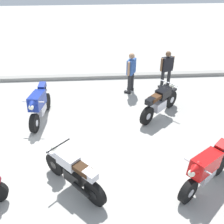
% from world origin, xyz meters
% --- Properties ---
extents(ground_plane, '(40.00, 40.00, 0.00)m').
position_xyz_m(ground_plane, '(0.00, 0.00, 0.00)').
color(ground_plane, '#ADAAA3').
extents(curb_edge, '(14.00, 0.30, 0.15)m').
position_xyz_m(curb_edge, '(0.00, 4.60, 0.07)').
color(curb_edge, gray).
rests_on(curb_edge, ground).
extents(motorcycle_red_sportbike, '(1.63, 1.38, 1.14)m').
position_xyz_m(motorcycle_red_sportbike, '(3.55, -1.78, 0.59)').
color(motorcycle_red_sportbike, black).
rests_on(motorcycle_red_sportbike, ground).
extents(motorcycle_blue_sportbike, '(0.70, 1.96, 1.14)m').
position_xyz_m(motorcycle_blue_sportbike, '(-0.94, 1.48, 0.59)').
color(motorcycle_blue_sportbike, black).
rests_on(motorcycle_blue_sportbike, ground).
extents(motorcycle_black_cruiser, '(1.58, 1.54, 1.09)m').
position_xyz_m(motorcycle_black_cruiser, '(3.12, 1.48, 0.52)').
color(motorcycle_black_cruiser, black).
rests_on(motorcycle_black_cruiser, ground).
extents(motorcycle_silver_cruiser, '(1.55, 1.57, 1.09)m').
position_xyz_m(motorcycle_silver_cruiser, '(0.37, -1.63, 0.52)').
color(motorcycle_silver_cruiser, black).
rests_on(motorcycle_silver_cruiser, ground).
extents(person_in_blue_shirt, '(0.47, 0.60, 1.62)m').
position_xyz_m(person_in_blue_shirt, '(2.35, 3.25, 0.92)').
color(person_in_blue_shirt, '#262628').
rests_on(person_in_blue_shirt, ground).
extents(person_in_black_shirt, '(0.61, 0.44, 1.59)m').
position_xyz_m(person_in_black_shirt, '(3.80, 3.46, 0.89)').
color(person_in_black_shirt, '#262628').
rests_on(person_in_black_shirt, ground).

